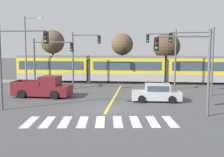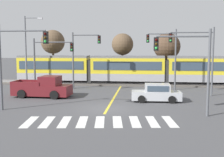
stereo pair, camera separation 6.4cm
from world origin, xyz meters
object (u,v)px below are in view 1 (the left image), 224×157
light_rail_tram (128,68)px  traffic_light_near_left (16,54)px  bare_tree_far_west (53,42)px  street_lamp_west (27,47)px  traffic_light_mid_left (48,56)px  bare_tree_west (122,45)px  sedan_crossing (156,93)px  traffic_light_near_right (190,59)px  pickup_truck (43,88)px  traffic_light_mid_right (198,51)px  traffic_light_far_right (166,51)px  traffic_light_far_left (82,52)px  bare_tree_east (167,47)px

light_rail_tram → traffic_light_near_left: (-7.25, -15.65, 2.10)m
bare_tree_far_west → street_lamp_west: bearing=-90.8°
traffic_light_mid_left → bare_tree_west: bare_tree_west is taller
sedan_crossing → bare_tree_far_west: 22.92m
bare_tree_west → street_lamp_west: bearing=-142.0°
traffic_light_near_right → traffic_light_mid_left: size_ratio=1.05×
street_lamp_west → pickup_truck: bearing=-57.6°
traffic_light_mid_right → light_rail_tram: bearing=133.3°
traffic_light_near_right → traffic_light_mid_right: size_ratio=0.89×
bare_tree_west → traffic_light_far_right: bearing=-59.8°
street_lamp_west → bare_tree_west: 13.53m
traffic_light_far_left → bare_tree_west: (3.85, 9.41, 0.87)m
street_lamp_west → bare_tree_west: street_lamp_west is taller
traffic_light_near_left → traffic_light_far_right: 16.38m
street_lamp_west → traffic_light_near_right: bearing=-37.5°
traffic_light_far_left → traffic_light_near_right: bearing=-49.9°
pickup_truck → traffic_light_far_left: traffic_light_far_left is taller
sedan_crossing → traffic_light_mid_right: 6.40m
pickup_truck → traffic_light_near_left: size_ratio=0.87×
light_rail_tram → bare_tree_far_west: size_ratio=3.86×
traffic_light_far_right → street_lamp_west: (-16.11, 1.05, 0.45)m
bare_tree_east → bare_tree_far_west: bearing=178.2°
traffic_light_mid_left → bare_tree_west: 14.11m
traffic_light_near_left → traffic_light_near_right: bearing=-1.4°
traffic_light_near_left → traffic_light_near_right: traffic_light_near_left is taller
street_lamp_west → bare_tree_east: street_lamp_west is taller
light_rail_tram → traffic_light_far_left: bearing=-139.6°
pickup_truck → traffic_light_far_right: bearing=26.4°
traffic_light_near_right → traffic_light_mid_left: (-12.80, 8.86, -0.11)m
sedan_crossing → traffic_light_far_right: size_ratio=0.64×
sedan_crossing → traffic_light_near_right: size_ratio=0.73×
traffic_light_mid_right → bare_tree_far_west: size_ratio=0.90×
light_rail_tram → bare_tree_far_west: bearing=152.7°
bare_tree_far_west → traffic_light_far_left: bearing=-56.6°
bare_tree_west → bare_tree_east: (6.31, 0.21, -0.29)m
traffic_light_near_right → bare_tree_east: size_ratio=0.88×
light_rail_tram → bare_tree_west: 6.13m
pickup_truck → bare_tree_far_west: size_ratio=0.76×
bare_tree_west → traffic_light_near_left: bearing=-106.5°
bare_tree_west → traffic_light_mid_left: bearing=-118.6°
sedan_crossing → street_lamp_west: street_lamp_west is taller
traffic_light_mid_left → traffic_light_far_right: bearing=13.6°
light_rail_tram → bare_tree_east: 8.03m
sedan_crossing → bare_tree_east: bearing=82.5°
traffic_light_near_right → street_lamp_west: 21.13m
traffic_light_near_left → traffic_light_far_left: 11.72m
pickup_truck → street_lamp_west: size_ratio=0.66×
traffic_light_near_left → traffic_light_far_right: traffic_light_far_right is taller
traffic_light_mid_right → street_lamp_west: size_ratio=0.79×
traffic_light_near_left → traffic_light_far_left: (2.35, 11.48, 0.04)m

